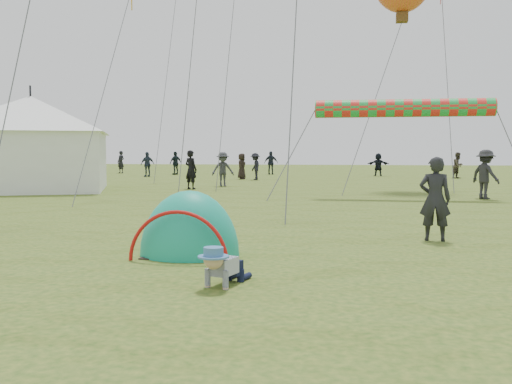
% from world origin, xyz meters
% --- Properties ---
extents(ground, '(140.00, 140.00, 0.00)m').
position_xyz_m(ground, '(0.00, 0.00, 0.00)').
color(ground, '#274D17').
extents(crawling_toddler, '(0.67, 0.80, 0.53)m').
position_xyz_m(crawling_toddler, '(-0.74, 0.77, 0.27)').
color(crawling_toddler, black).
rests_on(crawling_toddler, ground).
extents(popup_tent, '(1.64, 1.36, 2.09)m').
position_xyz_m(popup_tent, '(-1.74, 2.77, 0.00)').
color(popup_tent, '#199C85').
rests_on(popup_tent, ground).
extents(standing_adult, '(0.61, 0.43, 1.58)m').
position_xyz_m(standing_adult, '(2.36, 5.00, 0.79)').
color(standing_adult, black).
rests_on(standing_adult, ground).
extents(event_marquee, '(8.30, 8.30, 4.38)m').
position_xyz_m(event_marquee, '(-12.95, 16.76, 2.19)').
color(event_marquee, white).
rests_on(event_marquee, ground).
extents(crowd_person_0, '(0.76, 0.66, 1.75)m').
position_xyz_m(crowd_person_0, '(-6.38, 18.73, 0.88)').
color(crowd_person_0, black).
rests_on(crowd_person_0, ground).
extents(crowd_person_1, '(1.01, 1.01, 1.65)m').
position_xyz_m(crowd_person_1, '(7.37, 31.76, 0.83)').
color(crowd_person_1, '#3F372D').
rests_on(crowd_person_1, ground).
extents(crowd_person_2, '(1.05, 0.50, 1.74)m').
position_xyz_m(crowd_person_2, '(-5.26, 36.14, 0.87)').
color(crowd_person_2, '#1D242F').
rests_on(crowd_person_2, ground).
extents(crowd_person_3, '(1.22, 0.95, 1.66)m').
position_xyz_m(crowd_person_3, '(-5.44, 21.02, 0.83)').
color(crowd_person_3, '#323337').
rests_on(crowd_person_3, ground).
extents(crowd_person_4, '(0.52, 0.79, 1.59)m').
position_xyz_m(crowd_person_4, '(-5.97, 28.45, 0.79)').
color(crowd_person_4, black).
rests_on(crowd_person_4, ground).
extents(crowd_person_7, '(0.92, 0.75, 1.77)m').
position_xyz_m(crowd_person_7, '(-21.26, 30.76, 0.89)').
color(crowd_person_7, black).
rests_on(crowd_person_7, ground).
extents(crowd_person_8, '(0.95, 1.05, 1.71)m').
position_xyz_m(crowd_person_8, '(-12.15, 34.51, 0.86)').
color(crowd_person_8, black).
rests_on(crowd_person_8, ground).
extents(crowd_person_9, '(1.19, 1.30, 1.75)m').
position_xyz_m(crowd_person_9, '(5.45, 15.22, 0.88)').
color(crowd_person_9, '#252428').
rests_on(crowd_person_9, ground).
extents(crowd_person_11, '(1.49, 0.50, 1.59)m').
position_xyz_m(crowd_person_11, '(2.52, 34.56, 0.80)').
color(crowd_person_11, black).
rests_on(crowd_person_11, ground).
extents(crowd_person_12, '(0.76, 0.63, 1.77)m').
position_xyz_m(crowd_person_12, '(-17.39, 36.74, 0.88)').
color(crowd_person_12, black).
rests_on(crowd_person_12, ground).
extents(crowd_person_14, '(0.99, 0.98, 1.68)m').
position_xyz_m(crowd_person_14, '(-12.95, 30.82, 0.84)').
color(crowd_person_14, '#252F40').
rests_on(crowd_person_14, ground).
extents(crowd_person_15, '(0.99, 1.20, 1.61)m').
position_xyz_m(crowd_person_15, '(-5.00, 27.73, 0.81)').
color(crowd_person_15, black).
rests_on(crowd_person_15, ground).
extents(rainbow_tube_kite, '(6.24, 0.64, 0.64)m').
position_xyz_m(rainbow_tube_kite, '(2.56, 15.08, 3.23)').
color(rainbow_tube_kite, red).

